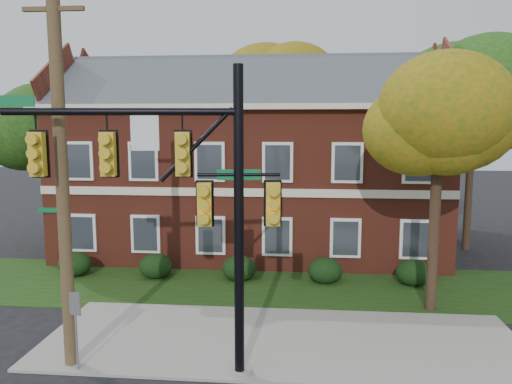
# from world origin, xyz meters

# --- Properties ---
(ground) EXTENTS (120.00, 120.00, 0.00)m
(ground) POSITION_xyz_m (0.00, 0.00, 0.00)
(ground) COLOR black
(ground) RESTS_ON ground
(sidewalk) EXTENTS (14.00, 5.00, 0.08)m
(sidewalk) POSITION_xyz_m (0.00, 1.00, 0.04)
(sidewalk) COLOR gray
(sidewalk) RESTS_ON ground
(grass_strip) EXTENTS (30.00, 6.00, 0.04)m
(grass_strip) POSITION_xyz_m (0.00, 6.00, 0.02)
(grass_strip) COLOR #193811
(grass_strip) RESTS_ON ground
(apartment_building) EXTENTS (18.80, 8.80, 9.74)m
(apartment_building) POSITION_xyz_m (-2.00, 11.95, 4.99)
(apartment_building) COLOR maroon
(apartment_building) RESTS_ON ground
(hedge_far_left) EXTENTS (1.40, 1.26, 1.05)m
(hedge_far_left) POSITION_xyz_m (-9.00, 6.70, 0.53)
(hedge_far_left) COLOR black
(hedge_far_left) RESTS_ON ground
(hedge_left) EXTENTS (1.40, 1.26, 1.05)m
(hedge_left) POSITION_xyz_m (-5.50, 6.70, 0.53)
(hedge_left) COLOR black
(hedge_left) RESTS_ON ground
(hedge_center) EXTENTS (1.40, 1.26, 1.05)m
(hedge_center) POSITION_xyz_m (-2.00, 6.70, 0.53)
(hedge_center) COLOR black
(hedge_center) RESTS_ON ground
(hedge_right) EXTENTS (1.40, 1.26, 1.05)m
(hedge_right) POSITION_xyz_m (1.50, 6.70, 0.53)
(hedge_right) COLOR black
(hedge_right) RESTS_ON ground
(hedge_far_right) EXTENTS (1.40, 1.26, 1.05)m
(hedge_far_right) POSITION_xyz_m (5.00, 6.70, 0.53)
(hedge_far_right) COLOR black
(hedge_far_right) RESTS_ON ground
(tree_near_right) EXTENTS (4.50, 4.25, 8.58)m
(tree_near_right) POSITION_xyz_m (5.22, 3.87, 6.67)
(tree_near_right) COLOR black
(tree_near_right) RESTS_ON ground
(tree_left_rear) EXTENTS (5.40, 5.10, 8.88)m
(tree_left_rear) POSITION_xyz_m (-11.73, 10.84, 6.68)
(tree_left_rear) COLOR black
(tree_left_rear) RESTS_ON ground
(tree_right_rear) EXTENTS (6.30, 5.95, 10.62)m
(tree_right_rear) POSITION_xyz_m (9.31, 12.81, 8.12)
(tree_right_rear) COLOR black
(tree_right_rear) RESTS_ON ground
(tree_far_rear) EXTENTS (6.84, 6.46, 11.52)m
(tree_far_rear) POSITION_xyz_m (-0.66, 19.79, 8.84)
(tree_far_rear) COLOR black
(tree_far_rear) RESTS_ON ground
(traffic_signal) EXTENTS (6.94, 1.05, 7.77)m
(traffic_signal) POSITION_xyz_m (-2.39, -1.31, 4.82)
(traffic_signal) COLOR gray
(traffic_signal) RESTS_ON ground
(utility_pole) EXTENTS (1.54, 0.33, 9.90)m
(utility_pole) POSITION_xyz_m (-5.51, -1.00, 5.02)
(utility_pole) COLOR brown
(utility_pole) RESTS_ON ground
(sign_post) EXTENTS (0.31, 0.10, 2.14)m
(sign_post) POSITION_xyz_m (-5.20, -1.29, 1.45)
(sign_post) COLOR slate
(sign_post) RESTS_ON ground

